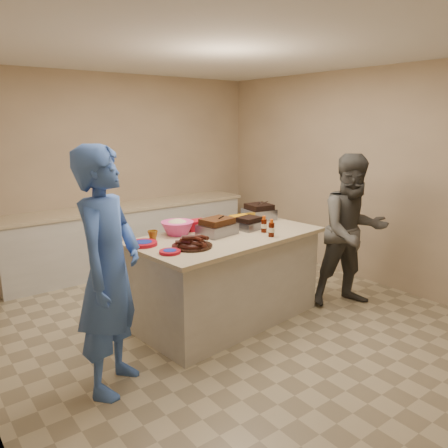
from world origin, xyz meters
TOP-DOWN VIEW (x-y plane):
  - room at (0.00, 0.00)m, footprint 4.50×5.00m
  - back_counter at (0.00, 2.20)m, footprint 3.60×0.64m
  - island at (0.05, -0.02)m, footprint 2.05×1.22m
  - rib_platter at (-0.48, -0.19)m, footprint 0.40×0.40m
  - pulled_pork_tray at (-0.04, 0.03)m, footprint 0.40×0.33m
  - brisket_tray at (0.38, 0.02)m, footprint 0.30×0.27m
  - roasting_pan at (0.78, 0.31)m, footprint 0.35×0.35m
  - coleslaw_bowl at (-0.35, 0.28)m, footprint 0.36×0.36m
  - sausage_plate at (0.23, 0.29)m, footprint 0.32×0.32m
  - mac_cheese_dish at (0.55, 0.32)m, footprint 0.32×0.24m
  - bbq_bottle_a at (0.35, -0.36)m, footprint 0.07×0.07m
  - bbq_bottle_b at (0.41, -0.18)m, footprint 0.06×0.06m
  - mustard_bottle at (-0.14, 0.06)m, footprint 0.04×0.04m
  - sauce_bowl at (0.03, 0.17)m, footprint 0.16×0.06m
  - plate_stack_large at (-0.81, 0.14)m, footprint 0.29×0.29m
  - plate_stack_small at (-0.75, -0.23)m, footprint 0.21×0.21m
  - plastic_cup at (-0.65, 0.25)m, footprint 0.11×0.10m
  - basket_stack at (-0.09, 0.33)m, footprint 0.22×0.18m
  - guest_blue at (-1.39, -0.43)m, footprint 1.79×1.87m
  - guest_gray at (1.41, -0.55)m, footprint 1.46×1.90m

SIDE VIEW (x-z plane):
  - room at x=0.00m, z-range -1.35..1.35m
  - island at x=0.05m, z-range -0.46..0.46m
  - guest_blue at x=-1.39m, z-range -0.23..0.23m
  - guest_gray at x=1.41m, z-range -0.32..0.32m
  - back_counter at x=0.00m, z-range 0.00..0.90m
  - pulled_pork_tray at x=-0.04m, z-range 0.87..0.98m
  - brisket_tray at x=0.38m, z-range 0.89..0.97m
  - roasting_pan at x=0.78m, z-range 0.87..0.99m
  - coleslaw_bowl at x=-0.35m, z-range 0.81..1.04m
  - sausage_plate at x=0.23m, z-range 0.91..0.95m
  - mac_cheese_dish at x=0.55m, z-range 0.89..0.97m
  - bbq_bottle_a at x=0.35m, z-range 0.84..1.02m
  - bbq_bottle_b at x=0.41m, z-range 0.84..1.01m
  - mustard_bottle at x=-0.14m, z-range 0.87..0.98m
  - plate_stack_large at x=-0.81m, z-range 0.91..0.94m
  - plate_stack_small at x=-0.75m, z-range 0.91..0.94m
  - plastic_cup at x=-0.65m, z-range 0.88..0.98m
  - basket_stack at x=-0.09m, z-range 0.87..0.98m
  - rib_platter at x=-0.48m, z-range 0.85..1.00m
  - sauce_bowl at x=0.03m, z-range 0.85..1.00m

